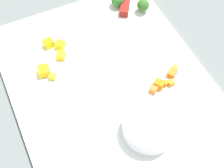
# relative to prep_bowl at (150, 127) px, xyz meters

# --- Properties ---
(ground_plane) EXTENTS (4.00, 4.00, 0.00)m
(ground_plane) POSITION_rel_prep_bowl_xyz_m (-0.11, -0.02, -0.03)
(ground_plane) COLOR slate
(cutting_board) EXTENTS (0.50, 0.38, 0.01)m
(cutting_board) POSITION_rel_prep_bowl_xyz_m (-0.11, -0.02, -0.02)
(cutting_board) COLOR white
(cutting_board) RESTS_ON ground_plane
(prep_bowl) EXTENTS (0.10, 0.10, 0.03)m
(prep_bowl) POSITION_rel_prep_bowl_xyz_m (0.00, 0.00, 0.00)
(prep_bowl) COLOR white
(prep_bowl) RESTS_ON cutting_board
(chef_knife) EXTENTS (0.29, 0.20, 0.02)m
(chef_knife) POSITION_rel_prep_bowl_xyz_m (-0.23, 0.05, -0.01)
(chef_knife) COLOR silver
(chef_knife) RESTS_ON cutting_board
(carrot_dice_0) EXTENTS (0.02, 0.02, 0.01)m
(carrot_dice_0) POSITION_rel_prep_bowl_xyz_m (-0.09, 0.10, -0.01)
(carrot_dice_0) COLOR orange
(carrot_dice_0) RESTS_ON cutting_board
(carrot_dice_1) EXTENTS (0.01, 0.01, 0.01)m
(carrot_dice_1) POSITION_rel_prep_bowl_xyz_m (-0.10, 0.11, -0.01)
(carrot_dice_1) COLOR orange
(carrot_dice_1) RESTS_ON cutting_board
(carrot_dice_2) EXTENTS (0.02, 0.02, 0.02)m
(carrot_dice_2) POSITION_rel_prep_bowl_xyz_m (-0.08, 0.06, -0.01)
(carrot_dice_2) COLOR orange
(carrot_dice_2) RESTS_ON cutting_board
(carrot_dice_3) EXTENTS (0.01, 0.01, 0.01)m
(carrot_dice_3) POSITION_rel_prep_bowl_xyz_m (-0.07, 0.08, -0.01)
(carrot_dice_3) COLOR orange
(carrot_dice_3) RESTS_ON cutting_board
(carrot_dice_4) EXTENTS (0.02, 0.02, 0.01)m
(carrot_dice_4) POSITION_rel_prep_bowl_xyz_m (-0.07, 0.05, -0.01)
(carrot_dice_4) COLOR orange
(carrot_dice_4) RESTS_ON cutting_board
(carrot_dice_5) EXTENTS (0.01, 0.01, 0.01)m
(carrot_dice_5) POSITION_rel_prep_bowl_xyz_m (-0.07, 0.09, -0.01)
(carrot_dice_5) COLOR orange
(carrot_dice_5) RESTS_ON cutting_board
(pepper_dice_0) EXTENTS (0.02, 0.02, 0.02)m
(pepper_dice_0) POSITION_rel_prep_bowl_xyz_m (-0.26, -0.10, -0.01)
(pepper_dice_0) COLOR yellow
(pepper_dice_0) RESTS_ON cutting_board
(pepper_dice_1) EXTENTS (0.02, 0.02, 0.01)m
(pepper_dice_1) POSITION_rel_prep_bowl_xyz_m (-0.18, -0.12, -0.01)
(pepper_dice_1) COLOR yellow
(pepper_dice_1) RESTS_ON cutting_board
(pepper_dice_2) EXTENTS (0.03, 0.03, 0.02)m
(pepper_dice_2) POSITION_rel_prep_bowl_xyz_m (-0.20, -0.13, -0.01)
(pepper_dice_2) COLOR yellow
(pepper_dice_2) RESTS_ON cutting_board
(pepper_dice_3) EXTENTS (0.02, 0.02, 0.01)m
(pepper_dice_3) POSITION_rel_prep_bowl_xyz_m (-0.22, -0.08, -0.01)
(pepper_dice_3) COLOR yellow
(pepper_dice_3) RESTS_ON cutting_board
(pepper_dice_4) EXTENTS (0.02, 0.02, 0.02)m
(pepper_dice_4) POSITION_rel_prep_bowl_xyz_m (-0.25, -0.08, -0.01)
(pepper_dice_4) COLOR yellow
(pepper_dice_4) RESTS_ON cutting_board
(broccoli_floret_0) EXTENTS (0.03, 0.03, 0.03)m
(broccoli_floret_0) POSITION_rel_prep_bowl_xyz_m (-0.31, 0.09, 0.00)
(broccoli_floret_0) COLOR #8AC06B
(broccoli_floret_0) RESTS_ON cutting_board
(broccoli_floret_1) EXTENTS (0.03, 0.03, 0.03)m
(broccoli_floret_1) POSITION_rel_prep_bowl_xyz_m (-0.27, 0.13, 0.00)
(broccoli_floret_1) COLOR #84AB66
(broccoli_floret_1) RESTS_ON cutting_board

